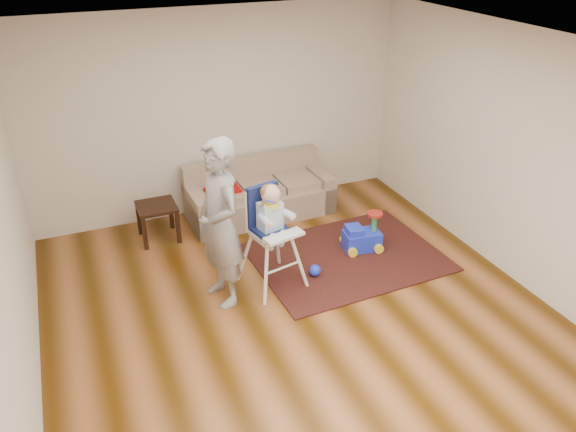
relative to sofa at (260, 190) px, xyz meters
name	(u,v)px	position (x,y,z in m)	size (l,w,h in m)	color
ground	(303,319)	(-0.38, -2.30, -0.38)	(5.50, 5.50, 0.00)	#452806
room_envelope	(283,128)	(-0.38, -1.77, 1.50)	(5.04, 5.52, 2.72)	beige
sofa	(260,190)	(0.00, 0.00, 0.00)	(1.96, 0.85, 0.75)	gray
side_table	(158,222)	(-1.40, -0.10, -0.14)	(0.47, 0.47, 0.47)	black
area_rug	(347,257)	(0.59, -1.44, -0.37)	(2.18, 1.64, 0.02)	black
ride_on_toy	(362,231)	(0.83, -1.34, -0.12)	(0.44, 0.31, 0.48)	#2239F2
toy_ball	(315,270)	(0.05, -1.66, -0.29)	(0.14, 0.14, 0.14)	#2239F2
high_chair	(271,238)	(-0.44, -1.58, 0.21)	(0.67, 0.67, 1.22)	white
adult	(220,224)	(-1.02, -1.64, 0.53)	(0.66, 0.43, 1.81)	gray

